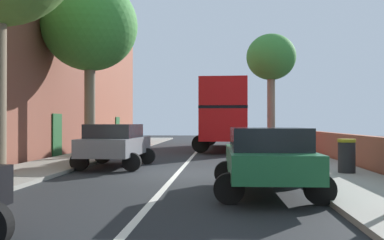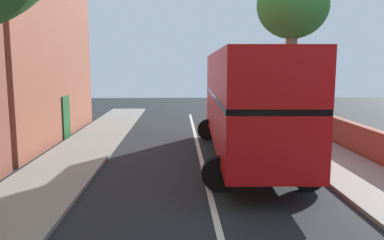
{
  "view_description": "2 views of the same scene",
  "coord_description": "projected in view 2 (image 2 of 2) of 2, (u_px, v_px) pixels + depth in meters",
  "views": [
    {
      "loc": [
        1.46,
        -14.19,
        1.66
      ],
      "look_at": [
        -0.27,
        10.53,
        1.82
      ],
      "focal_mm": 40.31,
      "sensor_mm": 36.0,
      "label": 1
    },
    {
      "loc": [
        -0.87,
        -0.93,
        3.56
      ],
      "look_at": [
        -0.5,
        9.27,
        2.11
      ],
      "focal_mm": 35.47,
      "sensor_mm": 36.0,
      "label": 2
    }
  ],
  "objects": [
    {
      "name": "double_decker_bus",
      "position": [
        246.0,
        98.0,
        14.4
      ],
      "size": [
        3.84,
        11.29,
        4.06
      ],
      "color": "red",
      "rests_on": "ground"
    },
    {
      "name": "street_tree_right_3",
      "position": [
        293.0,
        8.0,
        20.29
      ],
      "size": [
        3.85,
        3.85,
        8.5
      ],
      "color": "#7A6B56",
      "rests_on": "sidewalk_right"
    }
  ]
}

